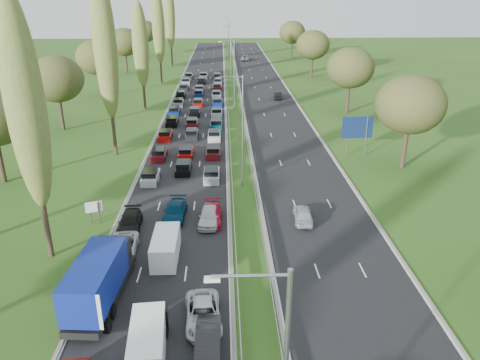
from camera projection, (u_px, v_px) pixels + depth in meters
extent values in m
plane|color=#2A4D18|center=(234.00, 107.00, 85.42)|extent=(260.00, 260.00, 0.00)
cube|color=black|center=(198.00, 104.00, 87.51)|extent=(10.50, 215.00, 0.04)
cube|color=black|center=(270.00, 103.00, 87.96)|extent=(10.50, 215.00, 0.04)
cube|color=gray|center=(228.00, 101.00, 87.49)|extent=(0.06, 215.00, 0.32)
cube|color=gray|center=(240.00, 101.00, 87.56)|extent=(0.06, 215.00, 0.32)
cylinder|color=gray|center=(243.00, 133.00, 48.92)|extent=(0.18, 0.18, 12.00)
cylinder|color=gray|center=(234.00, 76.00, 81.30)|extent=(0.18, 0.18, 12.00)
cylinder|color=gray|center=(231.00, 51.00, 113.68)|extent=(0.18, 0.18, 12.00)
cylinder|color=gray|center=(229.00, 37.00, 146.05)|extent=(0.18, 0.18, 12.00)
cylinder|color=#2D2116|center=(45.00, 216.00, 36.34)|extent=(0.44, 0.44, 7.20)
ellipsoid|color=#59652B|center=(25.00, 104.00, 33.01)|extent=(2.80, 2.80, 16.00)
cylinder|color=#2D2116|center=(113.00, 125.00, 59.33)|extent=(0.44, 0.44, 7.92)
ellipsoid|color=#59652B|center=(105.00, 46.00, 55.67)|extent=(2.80, 2.80, 17.60)
cylinder|color=#2D2116|center=(144.00, 91.00, 82.73)|extent=(0.44, 0.44, 6.48)
ellipsoid|color=#59652B|center=(140.00, 45.00, 79.74)|extent=(2.80, 2.80, 14.40)
cylinder|color=#2D2116|center=(161.00, 67.00, 105.72)|extent=(0.44, 0.44, 7.20)
ellipsoid|color=#59652B|center=(158.00, 26.00, 102.39)|extent=(2.80, 2.80, 16.00)
cylinder|color=#2D2116|center=(172.00, 52.00, 128.71)|extent=(0.44, 0.44, 7.92)
ellipsoid|color=#59652B|center=(170.00, 15.00, 125.05)|extent=(2.80, 2.80, 17.60)
cylinder|color=#2D2116|center=(1.00, 162.00, 51.24)|extent=(0.56, 0.56, 4.84)
cylinder|color=#2D2116|center=(61.00, 114.00, 70.66)|extent=(0.56, 0.56, 4.84)
ellipsoid|color=#38471E|center=(56.00, 79.00, 68.67)|extent=(8.00, 8.00, 6.80)
cylinder|color=#2D2116|center=(100.00, 84.00, 92.87)|extent=(0.56, 0.56, 4.84)
ellipsoid|color=#38471E|center=(97.00, 57.00, 90.87)|extent=(8.00, 8.00, 6.80)
cylinder|color=#2D2116|center=(126.00, 64.00, 118.77)|extent=(0.56, 0.56, 4.84)
ellipsoid|color=#38471E|center=(124.00, 42.00, 116.77)|extent=(8.00, 8.00, 6.80)
cylinder|color=#2D2116|center=(145.00, 49.00, 148.37)|extent=(0.56, 0.56, 4.84)
ellipsoid|color=#38471E|center=(144.00, 31.00, 146.37)|extent=(8.00, 8.00, 6.80)
cylinder|color=#2D2116|center=(404.00, 148.00, 55.56)|extent=(0.56, 0.56, 4.84)
ellipsoid|color=#38471E|center=(411.00, 104.00, 53.56)|extent=(8.00, 8.00, 6.80)
cylinder|color=#2D2116|center=(348.00, 99.00, 80.53)|extent=(0.56, 0.56, 4.84)
ellipsoid|color=#38471E|center=(351.00, 68.00, 78.54)|extent=(8.00, 8.00, 6.80)
cylinder|color=#2D2116|center=(312.00, 67.00, 112.91)|extent=(0.56, 0.56, 4.84)
ellipsoid|color=#38471E|center=(313.00, 45.00, 110.91)|extent=(8.00, 8.00, 6.80)
cylinder|color=#2D2116|center=(292.00, 50.00, 145.29)|extent=(0.56, 0.56, 4.84)
ellipsoid|color=#38471E|center=(292.00, 32.00, 143.29)|extent=(8.00, 8.00, 6.80)
cube|color=#B2B7BC|center=(151.00, 178.00, 52.13)|extent=(1.75, 4.00, 0.80)
cube|color=#590F14|center=(159.00, 155.00, 59.24)|extent=(1.75, 4.00, 0.80)
cube|color=#A50C0A|center=(165.00, 136.00, 66.93)|extent=(1.75, 4.00, 0.80)
cube|color=black|center=(172.00, 122.00, 73.87)|extent=(1.75, 4.00, 0.80)
cube|color=navy|center=(175.00, 112.00, 80.12)|extent=(1.75, 4.00, 0.80)
cube|color=slate|center=(179.00, 103.00, 86.08)|extent=(1.75, 4.00, 0.80)
cube|color=black|center=(181.00, 95.00, 92.49)|extent=(1.75, 4.00, 0.80)
cube|color=black|center=(184.00, 88.00, 99.11)|extent=(1.75, 4.00, 0.80)
cube|color=#B2B7BC|center=(186.00, 82.00, 105.70)|extent=(1.75, 4.00, 0.80)
cube|color=slate|center=(189.00, 77.00, 112.35)|extent=(1.75, 4.00, 0.80)
cube|color=black|center=(184.00, 168.00, 54.83)|extent=(1.75, 4.00, 0.80)
cube|color=#A50C0A|center=(186.00, 154.00, 59.71)|extent=(1.75, 4.00, 0.80)
cube|color=black|center=(192.00, 135.00, 67.39)|extent=(1.75, 4.00, 0.80)
cube|color=#590F14|center=(192.00, 124.00, 72.93)|extent=(1.75, 4.00, 0.80)
cube|color=black|center=(195.00, 113.00, 79.66)|extent=(1.75, 4.00, 0.80)
cube|color=#A50C0A|center=(198.00, 104.00, 85.89)|extent=(1.75, 4.00, 0.80)
cube|color=navy|center=(199.00, 94.00, 93.50)|extent=(1.75, 4.00, 0.80)
cube|color=#A50C0A|center=(199.00, 90.00, 97.65)|extent=(1.75, 4.00, 0.80)
cube|color=black|center=(202.00, 82.00, 106.49)|extent=(1.75, 4.00, 0.80)
cube|color=silver|center=(204.00, 76.00, 112.87)|extent=(1.75, 4.00, 0.80)
cube|color=#B2B7BC|center=(212.00, 176.00, 52.65)|extent=(1.75, 4.00, 0.80)
cube|color=#590F14|center=(213.00, 153.00, 60.07)|extent=(1.75, 4.00, 0.80)
cube|color=silver|center=(214.00, 136.00, 66.85)|extent=(1.75, 4.00, 0.80)
cube|color=#053F4C|center=(216.00, 125.00, 72.42)|extent=(1.75, 4.00, 0.80)
cube|color=#B2B7BC|center=(217.00, 113.00, 79.14)|extent=(1.75, 4.00, 0.80)
cube|color=navy|center=(218.00, 103.00, 86.44)|extent=(1.75, 4.00, 0.80)
cube|color=silver|center=(217.00, 95.00, 92.65)|extent=(1.75, 4.00, 0.80)
cube|color=#590F14|center=(217.00, 88.00, 99.84)|extent=(1.75, 4.00, 0.80)
cube|color=slate|center=(218.00, 82.00, 105.57)|extent=(1.75, 4.00, 0.80)
cube|color=black|center=(217.00, 77.00, 111.92)|extent=(1.75, 4.00, 0.80)
imported|color=silver|center=(123.00, 247.00, 37.57)|extent=(2.47, 4.93, 1.34)
imported|color=black|center=(130.00, 222.00, 41.67)|extent=(2.11, 4.72, 1.34)
imported|color=#042B47|center=(175.00, 211.00, 43.63)|extent=(2.18, 4.89, 1.39)
imported|color=black|center=(208.00, 341.00, 27.53)|extent=(1.56, 4.29, 1.41)
imported|color=silver|center=(203.00, 314.00, 29.88)|extent=(2.61, 5.03, 1.36)
imported|color=#B50B2F|center=(212.00, 215.00, 43.07)|extent=(1.95, 4.61, 1.33)
imported|color=silver|center=(209.00, 216.00, 42.63)|extent=(2.11, 4.54, 1.51)
imported|color=#A3A6AC|center=(303.00, 214.00, 43.05)|extent=(1.90, 4.18, 1.39)
imported|color=black|center=(278.00, 95.00, 91.42)|extent=(1.75, 4.23, 1.36)
imported|color=slate|center=(245.00, 58.00, 140.85)|extent=(3.00, 5.73, 1.54)
cube|color=black|center=(102.00, 292.00, 31.99)|extent=(2.38, 8.92, 0.50)
cube|color=navy|center=(95.00, 279.00, 30.30)|extent=(2.48, 6.74, 2.56)
cube|color=silver|center=(81.00, 312.00, 27.22)|extent=(2.42, 0.06, 2.46)
cube|color=black|center=(112.00, 255.00, 34.78)|extent=(2.42, 2.18, 2.20)
cylinder|color=black|center=(113.00, 268.00, 35.08)|extent=(2.08, 1.00, 1.00)
cylinder|color=black|center=(90.00, 326.00, 29.05)|extent=(2.08, 1.00, 1.00)
cube|color=white|center=(148.00, 342.00, 26.96)|extent=(1.96, 4.89, 1.96)
cube|color=black|center=(153.00, 319.00, 28.98)|extent=(1.91, 0.78, 1.56)
cylinder|color=black|center=(139.00, 334.00, 28.64)|extent=(0.24, 0.66, 0.66)
cube|color=white|center=(166.00, 247.00, 36.92)|extent=(1.97, 4.92, 1.97)
cube|color=black|center=(169.00, 235.00, 38.96)|extent=(1.92, 0.79, 1.57)
cylinder|color=black|center=(158.00, 245.00, 38.61)|extent=(0.25, 0.67, 0.67)
cylinder|color=black|center=(175.00, 265.00, 35.75)|extent=(0.25, 0.67, 0.67)
cylinder|color=gray|center=(90.00, 212.00, 42.64)|extent=(0.16, 0.16, 2.10)
cylinder|color=gray|center=(99.00, 212.00, 42.66)|extent=(0.16, 0.16, 2.10)
cube|color=white|center=(94.00, 207.00, 42.44)|extent=(1.45, 0.58, 1.00)
cylinder|color=gray|center=(347.00, 137.00, 59.28)|extent=(0.16, 0.16, 5.20)
cylinder|color=gray|center=(366.00, 136.00, 59.36)|extent=(0.16, 0.16, 5.20)
cube|color=#12234F|center=(358.00, 127.00, 58.87)|extent=(4.00, 0.30, 2.80)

